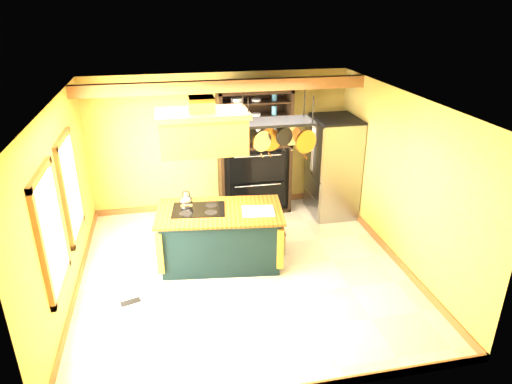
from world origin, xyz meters
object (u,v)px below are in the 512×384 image
object	(u,v)px
range_hood	(203,130)
hutch	(254,165)
kitchen_island	(220,236)
pot_rack	(278,130)
refrigerator	(332,169)

from	to	relation	value
range_hood	hutch	size ratio (longest dim) A/B	0.54
kitchen_island	pot_rack	bearing A→B (deg)	7.11
refrigerator	hutch	bearing A→B (deg)	161.63
kitchen_island	pot_rack	distance (m)	1.93
range_hood	hutch	xyz separation A→B (m)	(1.12, 1.88, -1.30)
pot_rack	hutch	world-z (taller)	pot_rack
range_hood	refrigerator	distance (m)	3.21
refrigerator	hutch	distance (m)	1.53
refrigerator	pot_rack	bearing A→B (deg)	-136.29
range_hood	pot_rack	xyz separation A→B (m)	(1.11, -0.00, -0.07)
kitchen_island	range_hood	distance (m)	1.77
hutch	pot_rack	bearing A→B (deg)	-90.27
range_hood	pot_rack	world-z (taller)	same
range_hood	pot_rack	size ratio (longest dim) A/B	1.13
refrigerator	hutch	xyz separation A→B (m)	(-1.45, 0.48, 0.01)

